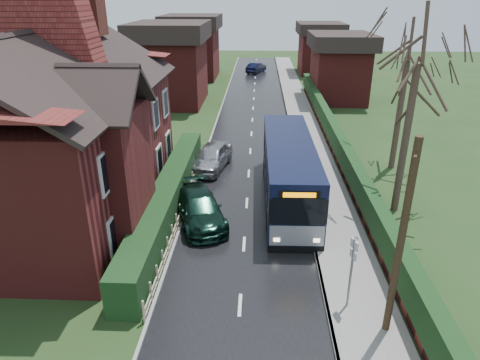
{
  "coord_description": "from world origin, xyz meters",
  "views": [
    {
      "loc": [
        0.54,
        -14.04,
        10.17
      ],
      "look_at": [
        -0.31,
        4.93,
        1.8
      ],
      "focal_mm": 32.0,
      "sensor_mm": 36.0,
      "label": 1
    }
  ],
  "objects_px": {
    "brick_house": "(60,128)",
    "car_green": "(199,208)",
    "bus_stop_sign": "(352,264)",
    "car_silver": "(212,157)",
    "telegraph_pole": "(401,243)",
    "bus": "(289,172)"
  },
  "relations": [
    {
      "from": "car_silver",
      "to": "brick_house",
      "type": "bearing_deg",
      "value": -125.33
    },
    {
      "from": "bus_stop_sign",
      "to": "telegraph_pole",
      "type": "relative_size",
      "value": 0.42
    },
    {
      "from": "car_silver",
      "to": "telegraph_pole",
      "type": "relative_size",
      "value": 0.67
    },
    {
      "from": "car_silver",
      "to": "telegraph_pole",
      "type": "height_order",
      "value": "telegraph_pole"
    },
    {
      "from": "brick_house",
      "to": "bus_stop_sign",
      "type": "xyz_separation_m",
      "value": [
        12.48,
        -6.74,
        -2.52
      ]
    },
    {
      "from": "car_silver",
      "to": "bus_stop_sign",
      "type": "height_order",
      "value": "bus_stop_sign"
    },
    {
      "from": "bus",
      "to": "car_green",
      "type": "relative_size",
      "value": 2.17
    },
    {
      "from": "telegraph_pole",
      "to": "bus_stop_sign",
      "type": "bearing_deg",
      "value": 158.2
    },
    {
      "from": "brick_house",
      "to": "car_green",
      "type": "height_order",
      "value": "brick_house"
    },
    {
      "from": "brick_house",
      "to": "bus",
      "type": "xyz_separation_m",
      "value": [
        10.89,
        1.82,
        -2.79
      ]
    },
    {
      "from": "car_green",
      "to": "car_silver",
      "type": "bearing_deg",
      "value": 71.7
    },
    {
      "from": "bus",
      "to": "car_green",
      "type": "bearing_deg",
      "value": -150.06
    },
    {
      "from": "bus",
      "to": "bus_stop_sign",
      "type": "xyz_separation_m",
      "value": [
        1.59,
        -8.56,
        0.27
      ]
    },
    {
      "from": "brick_house",
      "to": "car_silver",
      "type": "distance_m",
      "value": 9.47
    },
    {
      "from": "car_silver",
      "to": "bus_stop_sign",
      "type": "bearing_deg",
      "value": -52.9
    },
    {
      "from": "car_silver",
      "to": "telegraph_pole",
      "type": "distance_m",
      "value": 15.77
    },
    {
      "from": "car_green",
      "to": "bus_stop_sign",
      "type": "distance_m",
      "value": 8.52
    },
    {
      "from": "brick_house",
      "to": "telegraph_pole",
      "type": "xyz_separation_m",
      "value": [
        13.53,
        -7.83,
        -0.99
      ]
    },
    {
      "from": "brick_house",
      "to": "car_silver",
      "type": "relative_size",
      "value": 3.24
    },
    {
      "from": "car_green",
      "to": "bus_stop_sign",
      "type": "bearing_deg",
      "value": -64.26
    },
    {
      "from": "brick_house",
      "to": "bus",
      "type": "distance_m",
      "value": 11.39
    },
    {
      "from": "car_silver",
      "to": "car_green",
      "type": "xyz_separation_m",
      "value": [
        0.12,
        -6.77,
        -0.06
      ]
    }
  ]
}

